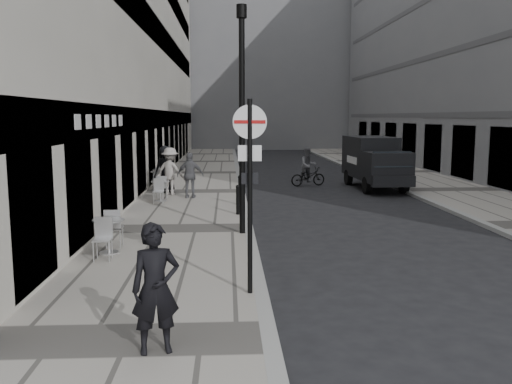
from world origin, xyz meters
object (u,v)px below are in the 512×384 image
at_px(walking_man, 156,288).
at_px(sign_post, 250,171).
at_px(cyclist, 308,171).
at_px(panel_van, 374,160).
at_px(lamppost, 242,109).

relative_size(walking_man, sign_post, 0.51).
bearing_deg(cyclist, panel_van, -35.44).
distance_m(sign_post, lamppost, 5.12).
distance_m(lamppost, cyclist, 11.58).
bearing_deg(panel_van, lamppost, -124.43).
bearing_deg(panel_van, sign_post, -114.74).
distance_m(panel_van, cyclist, 3.07).
xyz_separation_m(walking_man, sign_post, (1.34, 2.36, 1.31)).
bearing_deg(sign_post, cyclist, 78.65).
bearing_deg(panel_van, walking_man, -115.70).
xyz_separation_m(sign_post, panel_van, (6.19, 14.71, -1.00)).
bearing_deg(sign_post, panel_van, 67.87).
bearing_deg(sign_post, lamppost, 90.71).
height_order(sign_post, cyclist, sign_post).
bearing_deg(walking_man, lamppost, 65.76).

